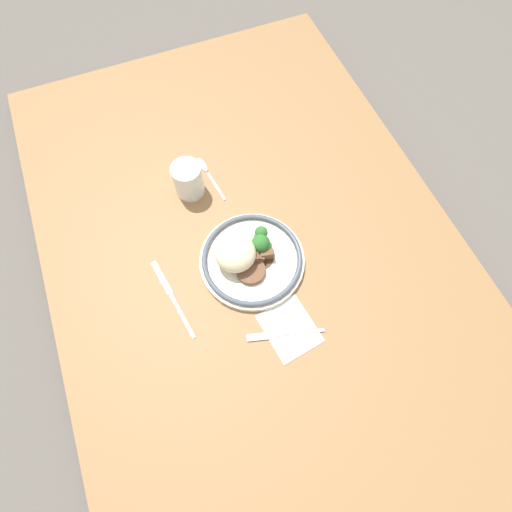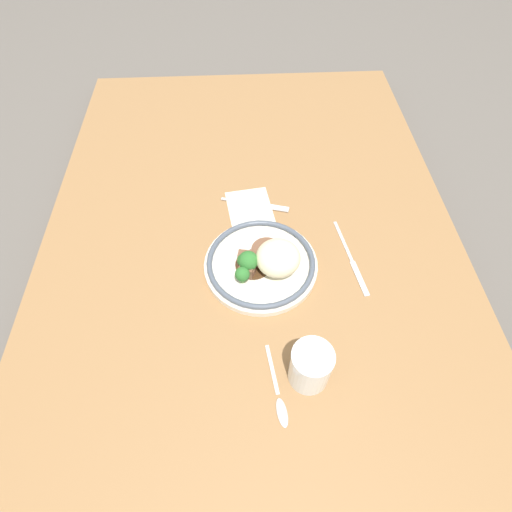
{
  "view_description": "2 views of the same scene",
  "coord_description": "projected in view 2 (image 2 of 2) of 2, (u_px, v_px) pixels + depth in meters",
  "views": [
    {
      "loc": [
        -0.34,
        0.15,
        0.91
      ],
      "look_at": [
        0.02,
        0.01,
        0.06
      ],
      "focal_mm": 28.0,
      "sensor_mm": 36.0,
      "label": 1
    },
    {
      "loc": [
        0.52,
        -0.02,
        0.76
      ],
      "look_at": [
        0.01,
        0.01,
        0.06
      ],
      "focal_mm": 28.0,
      "sensor_mm": 36.0,
      "label": 2
    }
  ],
  "objects": [
    {
      "name": "plate",
      "position": [
        263.0,
        262.0,
        0.86
      ],
      "size": [
        0.25,
        0.25,
        0.08
      ],
      "color": "silver",
      "rests_on": "dining_table"
    },
    {
      "name": "napkin",
      "position": [
        249.0,
        207.0,
        0.99
      ],
      "size": [
        0.14,
        0.12,
        0.0
      ],
      "color": "silver",
      "rests_on": "dining_table"
    },
    {
      "name": "dining_table",
      "position": [
        253.0,
        266.0,
        0.9
      ],
      "size": [
        1.57,
        0.97,
        0.04
      ],
      "color": "olive",
      "rests_on": "ground"
    },
    {
      "name": "spoon",
      "position": [
        279.0,
        401.0,
        0.7
      ],
      "size": [
        0.15,
        0.03,
        0.01
      ],
      "rotation": [
        0.0,
        0.0,
        0.14
      ],
      "color": "silver",
      "rests_on": "dining_table"
    },
    {
      "name": "ground_plane",
      "position": [
        253.0,
        271.0,
        0.92
      ],
      "size": [
        8.0,
        8.0,
        0.0
      ],
      "primitive_type": "plane",
      "color": "#5B5651"
    },
    {
      "name": "fork",
      "position": [
        262.0,
        205.0,
        0.99
      ],
      "size": [
        0.06,
        0.17,
        0.0
      ],
      "rotation": [
        0.0,
        0.0,
        1.29
      ],
      "color": "silver",
      "rests_on": "napkin"
    },
    {
      "name": "knife",
      "position": [
        351.0,
        259.0,
        0.89
      ],
      "size": [
        0.21,
        0.04,
        0.0
      ],
      "rotation": [
        0.0,
        0.0,
        0.16
      ],
      "color": "silver",
      "rests_on": "dining_table"
    },
    {
      "name": "juice_glass",
      "position": [
        310.0,
        367.0,
        0.7
      ],
      "size": [
        0.07,
        0.07,
        0.09
      ],
      "color": "yellow",
      "rests_on": "dining_table"
    }
  ]
}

